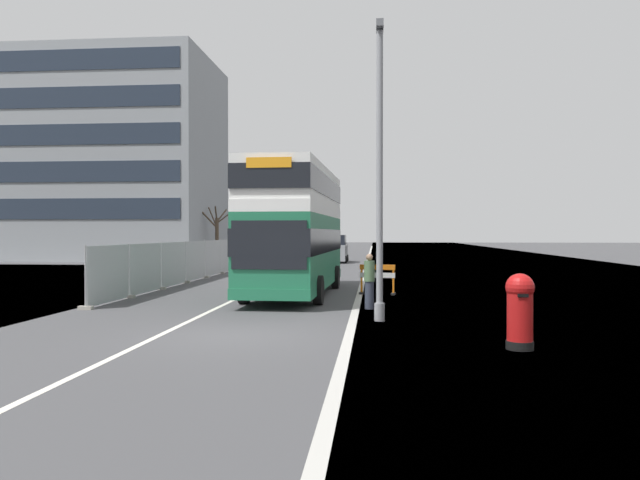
# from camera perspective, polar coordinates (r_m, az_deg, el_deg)

# --- Properties ---
(ground) EXTENTS (140.00, 280.00, 0.10)m
(ground) POSITION_cam_1_polar(r_m,az_deg,el_deg) (14.89, -5.68, -8.96)
(ground) COLOR #424244
(double_decker_bus) EXTENTS (3.08, 10.78, 4.93)m
(double_decker_bus) POSITION_cam_1_polar(r_m,az_deg,el_deg) (24.06, -2.24, 1.10)
(double_decker_bus) COLOR #1E6B47
(double_decker_bus) RESTS_ON ground
(lamppost_foreground) EXTENTS (0.29, 0.70, 8.24)m
(lamppost_foreground) POSITION_cam_1_polar(r_m,az_deg,el_deg) (17.01, 5.59, 5.54)
(lamppost_foreground) COLOR gray
(lamppost_foreground) RESTS_ON ground
(red_pillar_postbox) EXTENTS (0.59, 0.59, 1.59)m
(red_pillar_postbox) POSITION_cam_1_polar(r_m,az_deg,el_deg) (13.53, 18.16, -6.03)
(red_pillar_postbox) COLOR black
(red_pillar_postbox) RESTS_ON ground
(roadworks_barrier) EXTENTS (1.46, 0.66, 1.18)m
(roadworks_barrier) POSITION_cam_1_polar(r_m,az_deg,el_deg) (24.30, 5.38, -3.37)
(roadworks_barrier) COLOR orange
(roadworks_barrier) RESTS_ON ground
(construction_site_fence) EXTENTS (0.44, 24.00, 2.07)m
(construction_site_fence) POSITION_cam_1_polar(r_m,az_deg,el_deg) (31.86, -11.54, -1.95)
(construction_site_fence) COLOR #A8AAAD
(construction_site_fence) RESTS_ON ground
(car_oncoming_near) EXTENTS (1.99, 4.14, 2.30)m
(car_oncoming_near) POSITION_cam_1_polar(r_m,az_deg,el_deg) (44.33, -4.17, -1.09)
(car_oncoming_near) COLOR slate
(car_oncoming_near) RESTS_ON ground
(car_receding_mid) EXTENTS (2.02, 4.50, 2.26)m
(car_receding_mid) POSITION_cam_1_polar(r_m,az_deg,el_deg) (50.19, 1.45, -0.91)
(car_receding_mid) COLOR gray
(car_receding_mid) RESTS_ON ground
(car_receding_far) EXTENTS (1.95, 4.54, 2.30)m
(car_receding_far) POSITION_cam_1_polar(r_m,az_deg,el_deg) (59.28, -1.53, -0.64)
(car_receding_far) COLOR silver
(car_receding_far) RESTS_ON ground
(car_far_side) EXTENTS (1.94, 4.60, 2.31)m
(car_far_side) POSITION_cam_1_polar(r_m,az_deg,el_deg) (66.82, -0.42, -0.48)
(car_far_side) COLOR navy
(car_far_side) RESTS_ON ground
(bare_tree_far_verge_near) EXTENTS (2.29, 2.11, 4.75)m
(bare_tree_far_verge_near) POSITION_cam_1_polar(r_m,az_deg,el_deg) (54.29, -9.63, 0.60)
(bare_tree_far_verge_near) COLOR #4C3D2D
(bare_tree_far_verge_near) RESTS_ON ground
(bare_tree_far_verge_mid) EXTENTS (2.50, 2.51, 5.44)m
(bare_tree_far_verge_mid) POSITION_cam_1_polar(r_m,az_deg,el_deg) (65.19, -10.54, 0.88)
(bare_tree_far_verge_mid) COLOR #4C3D2D
(bare_tree_far_verge_mid) RESTS_ON ground
(pedestrian_at_kerb) EXTENTS (0.34, 0.34, 1.77)m
(pedestrian_at_kerb) POSITION_cam_1_polar(r_m,az_deg,el_deg) (19.65, 4.63, -3.86)
(pedestrian_at_kerb) COLOR #2D3342
(pedestrian_at_kerb) RESTS_ON ground
(backdrop_office_block) EXTENTS (22.81, 13.31, 18.21)m
(backdrop_office_block) POSITION_cam_1_polar(r_m,az_deg,el_deg) (60.84, -20.66, 6.93)
(backdrop_office_block) COLOR gray
(backdrop_office_block) RESTS_ON ground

